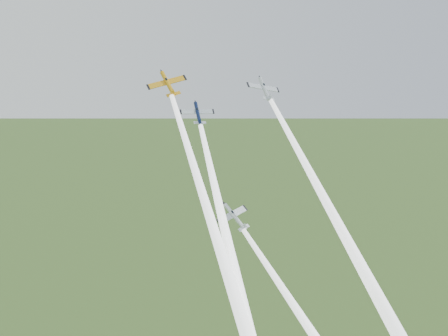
# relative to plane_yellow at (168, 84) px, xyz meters

# --- Properties ---
(plane_yellow) EXTENTS (9.09, 7.04, 8.05)m
(plane_yellow) POSITION_rel_plane_yellow_xyz_m (0.00, 0.00, 0.00)
(plane_yellow) COLOR orange
(smoke_trail_yellow) EXTENTS (5.00, 56.12, 53.17)m
(smoke_trail_yellow) POSITION_rel_plane_yellow_xyz_m (-1.18, -29.38, -27.78)
(smoke_trail_yellow) COLOR white
(plane_navy) EXTENTS (7.81, 6.74, 5.63)m
(plane_navy) POSITION_rel_plane_yellow_xyz_m (5.20, -2.51, -5.73)
(plane_navy) COLOR #0E193D
(smoke_trail_navy) EXTENTS (10.18, 47.97, 45.68)m
(smoke_trail_navy) POSITION_rel_plane_yellow_xyz_m (1.26, -27.64, -29.76)
(smoke_trail_navy) COLOR white
(plane_silver_right) EXTENTS (8.44, 7.29, 7.57)m
(plane_silver_right) POSITION_rel_plane_yellow_xyz_m (20.28, -2.31, -1.38)
(plane_silver_right) COLOR silver
(smoke_trail_silver_right) EXTENTS (6.90, 47.85, 45.37)m
(smoke_trail_silver_right) POSITION_rel_plane_yellow_xyz_m (22.47, -27.49, -25.26)
(smoke_trail_silver_right) COLOR white
(plane_silver_low) EXTENTS (10.63, 8.93, 7.71)m
(plane_silver_low) POSITION_rel_plane_yellow_xyz_m (9.91, -9.57, -25.65)
(plane_silver_low) COLOR silver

